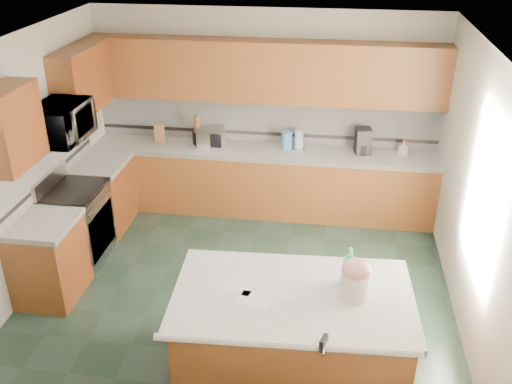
# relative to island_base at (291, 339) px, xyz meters

# --- Properties ---
(floor) EXTENTS (4.60, 4.60, 0.00)m
(floor) POSITION_rel_island_base_xyz_m (-0.67, 1.09, -0.43)
(floor) COLOR black
(floor) RESTS_ON ground
(ceiling) EXTENTS (4.60, 4.60, 0.00)m
(ceiling) POSITION_rel_island_base_xyz_m (-0.67, 1.09, 2.27)
(ceiling) COLOR white
(ceiling) RESTS_ON ground
(wall_back) EXTENTS (4.60, 0.04, 2.70)m
(wall_back) POSITION_rel_island_base_xyz_m (-0.67, 3.41, 0.92)
(wall_back) COLOR silver
(wall_back) RESTS_ON ground
(wall_front) EXTENTS (4.60, 0.04, 2.70)m
(wall_front) POSITION_rel_island_base_xyz_m (-0.67, -1.23, 0.92)
(wall_front) COLOR silver
(wall_front) RESTS_ON ground
(wall_left) EXTENTS (0.04, 4.60, 2.70)m
(wall_left) POSITION_rel_island_base_xyz_m (-2.99, 1.09, 0.92)
(wall_left) COLOR silver
(wall_left) RESTS_ON ground
(wall_right) EXTENTS (0.04, 4.60, 2.70)m
(wall_right) POSITION_rel_island_base_xyz_m (1.65, 1.09, 0.92)
(wall_right) COLOR silver
(wall_right) RESTS_ON ground
(back_base_cab) EXTENTS (4.60, 0.60, 0.86)m
(back_base_cab) POSITION_rel_island_base_xyz_m (-0.67, 3.09, 0.00)
(back_base_cab) COLOR #431B09
(back_base_cab) RESTS_ON ground
(back_countertop) EXTENTS (4.60, 0.64, 0.06)m
(back_countertop) POSITION_rel_island_base_xyz_m (-0.67, 3.09, 0.46)
(back_countertop) COLOR white
(back_countertop) RESTS_ON back_base_cab
(back_upper_cab) EXTENTS (4.60, 0.33, 0.78)m
(back_upper_cab) POSITION_rel_island_base_xyz_m (-0.67, 3.22, 1.51)
(back_upper_cab) COLOR #431B09
(back_upper_cab) RESTS_ON wall_back
(back_backsplash) EXTENTS (4.60, 0.02, 0.63)m
(back_backsplash) POSITION_rel_island_base_xyz_m (-0.67, 3.38, 0.81)
(back_backsplash) COLOR silver
(back_backsplash) RESTS_ON back_countertop
(back_accent_band) EXTENTS (4.60, 0.01, 0.05)m
(back_accent_band) POSITION_rel_island_base_xyz_m (-0.67, 3.37, 0.61)
(back_accent_band) COLOR black
(back_accent_band) RESTS_ON back_countertop
(left_base_cab_rear) EXTENTS (0.60, 0.82, 0.86)m
(left_base_cab_rear) POSITION_rel_island_base_xyz_m (-2.67, 2.38, 0.00)
(left_base_cab_rear) COLOR #431B09
(left_base_cab_rear) RESTS_ON ground
(left_counter_rear) EXTENTS (0.64, 0.82, 0.06)m
(left_counter_rear) POSITION_rel_island_base_xyz_m (-2.67, 2.38, 0.46)
(left_counter_rear) COLOR white
(left_counter_rear) RESTS_ON left_base_cab_rear
(left_base_cab_front) EXTENTS (0.60, 0.72, 0.86)m
(left_base_cab_front) POSITION_rel_island_base_xyz_m (-2.67, 0.85, 0.00)
(left_base_cab_front) COLOR #431B09
(left_base_cab_front) RESTS_ON ground
(left_counter_front) EXTENTS (0.64, 0.72, 0.06)m
(left_counter_front) POSITION_rel_island_base_xyz_m (-2.67, 0.85, 0.46)
(left_counter_front) COLOR white
(left_counter_front) RESTS_ON left_base_cab_front
(left_backsplash) EXTENTS (0.02, 2.30, 0.63)m
(left_backsplash) POSITION_rel_island_base_xyz_m (-2.96, 1.64, 0.81)
(left_backsplash) COLOR silver
(left_backsplash) RESTS_ON wall_left
(left_accent_band) EXTENTS (0.01, 2.30, 0.05)m
(left_accent_band) POSITION_rel_island_base_xyz_m (-2.95, 1.64, 0.61)
(left_accent_band) COLOR black
(left_accent_band) RESTS_ON wall_left
(left_upper_cab_rear) EXTENTS (0.33, 1.09, 0.78)m
(left_upper_cab_rear) POSITION_rel_island_base_xyz_m (-2.81, 2.51, 1.51)
(left_upper_cab_rear) COLOR #431B09
(left_upper_cab_rear) RESTS_ON wall_left
(left_upper_cab_front) EXTENTS (0.33, 0.72, 0.78)m
(left_upper_cab_front) POSITION_rel_island_base_xyz_m (-2.81, 0.85, 1.51)
(left_upper_cab_front) COLOR #431B09
(left_upper_cab_front) RESTS_ON wall_left
(range_body) EXTENTS (0.60, 0.76, 0.88)m
(range_body) POSITION_rel_island_base_xyz_m (-2.67, 1.59, 0.01)
(range_body) COLOR #B7B7BC
(range_body) RESTS_ON ground
(range_oven_door) EXTENTS (0.02, 0.68, 0.55)m
(range_oven_door) POSITION_rel_island_base_xyz_m (-2.38, 1.59, -0.03)
(range_oven_door) COLOR black
(range_oven_door) RESTS_ON range_body
(range_cooktop) EXTENTS (0.62, 0.78, 0.04)m
(range_cooktop) POSITION_rel_island_base_xyz_m (-2.67, 1.59, 0.47)
(range_cooktop) COLOR black
(range_cooktop) RESTS_ON range_body
(range_handle) EXTENTS (0.02, 0.66, 0.02)m
(range_handle) POSITION_rel_island_base_xyz_m (-2.35, 1.59, 0.35)
(range_handle) COLOR #B7B7BC
(range_handle) RESTS_ON range_body
(range_backguard) EXTENTS (0.06, 0.76, 0.18)m
(range_backguard) POSITION_rel_island_base_xyz_m (-2.93, 1.59, 0.59)
(range_backguard) COLOR #B7B7BC
(range_backguard) RESTS_ON range_body
(microwave) EXTENTS (0.50, 0.73, 0.41)m
(microwave) POSITION_rel_island_base_xyz_m (-2.67, 1.59, 1.30)
(microwave) COLOR #B7B7BC
(microwave) RESTS_ON wall_left
(island_base) EXTENTS (1.97, 1.19, 0.86)m
(island_base) POSITION_rel_island_base_xyz_m (0.00, 0.00, 0.00)
(island_base) COLOR #431B09
(island_base) RESTS_ON ground
(island_top) EXTENTS (2.07, 1.29, 0.06)m
(island_top) POSITION_rel_island_base_xyz_m (-0.00, 0.00, 0.46)
(island_top) COLOR white
(island_top) RESTS_ON island_base
(island_bullnose) EXTENTS (2.02, 0.16, 0.06)m
(island_bullnose) POSITION_rel_island_base_xyz_m (0.00, -0.60, 0.46)
(island_bullnose) COLOR white
(island_bullnose) RESTS_ON island_base
(treat_jar) EXTENTS (0.26, 0.26, 0.24)m
(treat_jar) POSITION_rel_island_base_xyz_m (0.50, 0.03, 0.61)
(treat_jar) COLOR silver
(treat_jar) RESTS_ON island_top
(treat_jar_lid) EXTENTS (0.25, 0.25, 0.16)m
(treat_jar_lid) POSITION_rel_island_base_xyz_m (0.50, 0.03, 0.77)
(treat_jar_lid) COLOR #D18485
(treat_jar_lid) RESTS_ON treat_jar
(treat_jar_knob) EXTENTS (0.08, 0.03, 0.03)m
(treat_jar_knob) POSITION_rel_island_base_xyz_m (0.50, 0.03, 0.82)
(treat_jar_knob) COLOR tan
(treat_jar_knob) RESTS_ON treat_jar_lid
(treat_jar_knob_end_l) EXTENTS (0.04, 0.04, 0.04)m
(treat_jar_knob_end_l) POSITION_rel_island_base_xyz_m (0.46, 0.03, 0.82)
(treat_jar_knob_end_l) COLOR tan
(treat_jar_knob_end_l) RESTS_ON treat_jar_lid
(treat_jar_knob_end_r) EXTENTS (0.04, 0.04, 0.04)m
(treat_jar_knob_end_r) POSITION_rel_island_base_xyz_m (0.55, 0.03, 0.82)
(treat_jar_knob_end_r) COLOR tan
(treat_jar_knob_end_r) RESTS_ON treat_jar_lid
(soap_bottle_island) EXTENTS (0.15, 0.16, 0.36)m
(soap_bottle_island) POSITION_rel_island_base_xyz_m (0.46, 0.21, 0.67)
(soap_bottle_island) COLOR #29BA95
(soap_bottle_island) RESTS_ON island_top
(paper_sheet_a) EXTENTS (0.30, 0.25, 0.00)m
(paper_sheet_a) POSITION_rel_island_base_xyz_m (-0.30, -0.13, 0.49)
(paper_sheet_a) COLOR white
(paper_sheet_a) RESTS_ON island_top
(paper_sheet_b) EXTENTS (0.30, 0.25, 0.00)m
(paper_sheet_b) POSITION_rel_island_base_xyz_m (-0.47, 0.03, 0.49)
(paper_sheet_b) COLOR white
(paper_sheet_b) RESTS_ON island_top
(clamp_body) EXTENTS (0.07, 0.12, 0.10)m
(clamp_body) POSITION_rel_island_base_xyz_m (0.28, -0.58, 0.50)
(clamp_body) COLOR black
(clamp_body) RESTS_ON island_top
(clamp_handle) EXTENTS (0.02, 0.08, 0.02)m
(clamp_handle) POSITION_rel_island_base_xyz_m (0.28, -0.65, 0.48)
(clamp_handle) COLOR black
(clamp_handle) RESTS_ON island_top
(knife_block) EXTENTS (0.18, 0.21, 0.27)m
(knife_block) POSITION_rel_island_base_xyz_m (-2.10, 3.14, 0.61)
(knife_block) COLOR #472814
(knife_block) RESTS_ON back_countertop
(utensil_crock) EXTENTS (0.13, 0.13, 0.16)m
(utensil_crock) POSITION_rel_island_base_xyz_m (-1.58, 3.17, 0.57)
(utensil_crock) COLOR black
(utensil_crock) RESTS_ON back_countertop
(utensil_bundle) EXTENTS (0.08, 0.08, 0.24)m
(utensil_bundle) POSITION_rel_island_base_xyz_m (-1.58, 3.17, 0.77)
(utensil_bundle) COLOR #472814
(utensil_bundle) RESTS_ON utensil_crock
(toaster_oven) EXTENTS (0.46, 0.39, 0.23)m
(toaster_oven) POSITION_rel_island_base_xyz_m (-1.39, 3.14, 0.60)
(toaster_oven) COLOR #B7B7BC
(toaster_oven) RESTS_ON back_countertop
(toaster_oven_door) EXTENTS (0.36, 0.01, 0.19)m
(toaster_oven_door) POSITION_rel_island_base_xyz_m (-1.39, 3.01, 0.60)
(toaster_oven_door) COLOR black
(toaster_oven_door) RESTS_ON toaster_oven
(paper_towel) EXTENTS (0.11, 0.11, 0.26)m
(paper_towel) POSITION_rel_island_base_xyz_m (-0.20, 3.19, 0.62)
(paper_towel) COLOR white
(paper_towel) RESTS_ON back_countertop
(paper_towel_base) EXTENTS (0.17, 0.17, 0.01)m
(paper_towel_base) POSITION_rel_island_base_xyz_m (-0.20, 3.19, 0.50)
(paper_towel_base) COLOR #B7B7BC
(paper_towel_base) RESTS_ON back_countertop
(water_jug) EXTENTS (0.15, 0.15, 0.24)m
(water_jug) POSITION_rel_island_base_xyz_m (-0.36, 3.15, 0.61)
(water_jug) COLOR #4E90D2
(water_jug) RESTS_ON back_countertop
(water_jug_neck) EXTENTS (0.07, 0.07, 0.03)m
(water_jug_neck) POSITION_rel_island_base_xyz_m (-0.36, 3.15, 0.75)
(water_jug_neck) COLOR #4E90D2
(water_jug_neck) RESTS_ON water_jug
(coffee_maker) EXTENTS (0.23, 0.25, 0.33)m
(coffee_maker) POSITION_rel_island_base_xyz_m (0.64, 3.17, 0.66)
(coffee_maker) COLOR black
(coffee_maker) RESTS_ON back_countertop
(coffee_carafe) EXTENTS (0.14, 0.14, 0.14)m
(coffee_carafe) POSITION_rel_island_base_xyz_m (0.64, 3.12, 0.56)
(coffee_carafe) COLOR black
(coffee_carafe) RESTS_ON back_countertop
(soap_bottle_back) EXTENTS (0.13, 0.13, 0.20)m
(soap_bottle_back) POSITION_rel_island_base_xyz_m (1.15, 3.14, 0.59)
(soap_bottle_back) COLOR white
(soap_bottle_back) RESTS_ON back_countertop
(soap_back_cap) EXTENTS (0.02, 0.02, 0.03)m
(soap_back_cap) POSITION_rel_island_base_xyz_m (1.15, 3.14, 0.71)
(soap_back_cap) COLOR red
(soap_back_cap) RESTS_ON soap_bottle_back
(window_light_proxy) EXTENTS (0.02, 1.40, 1.10)m
(window_light_proxy) POSITION_rel_island_base_xyz_m (1.62, 0.89, 1.07)
(window_light_proxy) COLOR white
(window_light_proxy) RESTS_ON wall_right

